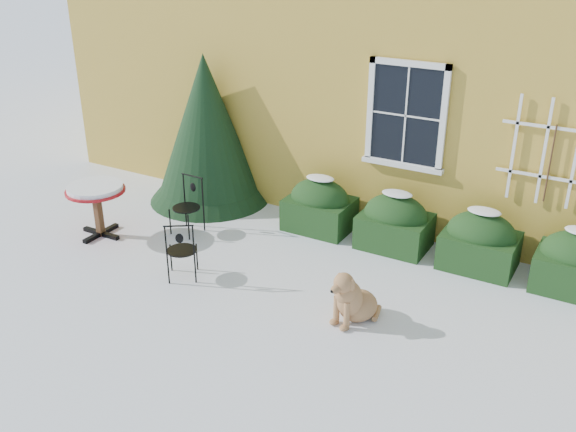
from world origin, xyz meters
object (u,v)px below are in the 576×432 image
Objects in this scene: patio_chair_far at (188,205)px; dog at (352,300)px; bistro_table at (96,194)px; evergreen_shrub at (208,143)px; patio_chair_near at (182,250)px.

patio_chair_far is 3.54m from dog.
bistro_table is 1.15× the size of dog.
dog is (3.91, -2.34, -0.75)m from evergreen_shrub.
patio_chair_near is at bearing -53.24° from patio_chair_far.
evergreen_shrub reaches higher than bistro_table.
bistro_table is at bearing -142.43° from patio_chair_far.
patio_chair_near is at bearing -61.28° from evergreen_shrub.
evergreen_shrub is at bearing 114.18° from patio_chair_far.
dog is at bearing -15.19° from patio_chair_far.
bistro_table is at bearing -106.35° from evergreen_shrub.
patio_chair_near is at bearing -157.13° from dog.
patio_chair_near is 2.53m from dog.
dog is (3.38, -1.05, -0.16)m from patio_chair_far.
evergreen_shrub is at bearing 167.39° from dog.
evergreen_shrub is 2.23m from bistro_table.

